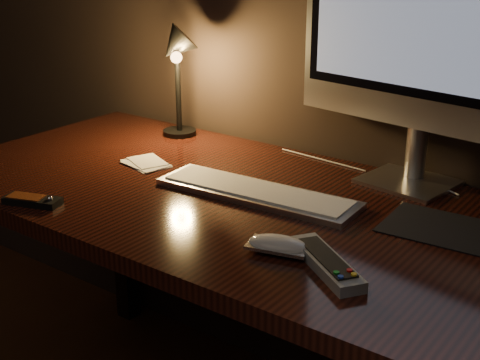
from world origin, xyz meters
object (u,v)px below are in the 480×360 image
Objects in this scene: desk_lamp at (176,62)px; monitor at (422,20)px; media_remote at (32,200)px; tv_remote at (326,262)px; mouse at (278,247)px; desk at (259,237)px; keyboard at (257,192)px.

monitor is at bearing 17.93° from desk_lamp.
tv_remote is (0.68, 0.12, 0.00)m from media_remote.
desk is at bearing 116.21° from mouse.
desk_lamp is at bearing -168.74° from monitor.
monitor is 3.22× the size of tv_remote.
media_remote is at bearing -67.97° from desk_lamp.
tv_remote is (0.30, -0.22, 0.00)m from keyboard.
monitor reaches higher than mouse.
mouse reaches higher than desk.
tv_remote reaches higher than desk.
desk is 3.29× the size of keyboard.
mouse is 0.59m from media_remote.
keyboard is (0.02, -0.05, 0.14)m from desk.
monitor is 1.35× the size of keyboard.
desk_lamp reaches higher than mouse.
desk_lamp is at bearing 148.35° from keyboard.
monitor is at bearing 44.45° from keyboard.
desk is at bearing 27.94° from media_remote.
media_remote is at bearing -132.58° from desk.
mouse is at bearing -7.29° from media_remote.
mouse is 0.11m from tv_remote.
media_remote reaches higher than desk.
desk_lamp is (-0.70, -0.04, -0.16)m from monitor.
mouse is at bearing -87.59° from monitor.
mouse is 0.86× the size of media_remote.
desk is 4.77× the size of desk_lamp.
tv_remote is (0.06, -0.49, -0.38)m from monitor.
media_remote is at bearing -141.65° from keyboard.
desk_lamp is at bearing 77.65° from media_remote.
mouse is (0.20, -0.21, 0.00)m from keyboard.
monitor is 0.53m from keyboard.
tv_remote reaches higher than media_remote.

